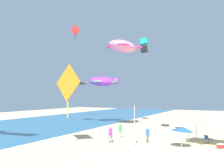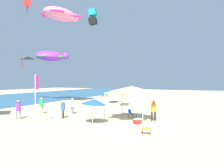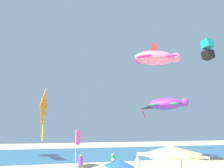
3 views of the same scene
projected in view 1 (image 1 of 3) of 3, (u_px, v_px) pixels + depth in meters
ground at (220, 150)px, 20.27m from camera, size 120.00×120.00×0.10m
ocean_strip at (8, 128)px, 33.77m from camera, size 120.00×22.66×0.02m
canopy_tent at (210, 118)px, 22.26m from camera, size 3.50×3.77×2.94m
beach_umbrella at (183, 129)px, 21.02m from camera, size 2.02×2.03×2.06m
folding_chair_facing_ocean at (207, 138)px, 23.22m from camera, size 0.81×0.78×0.82m
cooler_box at (220, 146)px, 20.79m from camera, size 0.74×0.67×0.40m
banner_flag at (135, 123)px, 20.97m from camera, size 0.36×0.06×3.91m
person_kite_handler at (148, 130)px, 25.91m from camera, size 0.38×0.40×1.60m
person_watching_sky at (148, 133)px, 23.37m from camera, size 0.42×0.39×1.63m
person_near_umbrella at (120, 129)px, 26.10m from camera, size 0.44×0.39×1.65m
person_far_stroller at (110, 133)px, 23.17m from camera, size 0.40×0.40×1.68m
kite_turtle_pink at (123, 46)px, 33.30m from camera, size 5.83×5.18×2.33m
kite_diamond_orange at (68, 84)px, 21.94m from camera, size 0.87×3.54×5.17m
kite_box_teal at (144, 45)px, 38.92m from camera, size 1.38×1.50×2.55m
kite_turtle_purple at (103, 81)px, 40.03m from camera, size 6.08×6.08×2.11m
kite_diamond_red at (75, 31)px, 46.54m from camera, size 0.48×2.29×3.30m
kite_delta_black at (80, 83)px, 41.62m from camera, size 3.52×3.51×2.06m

